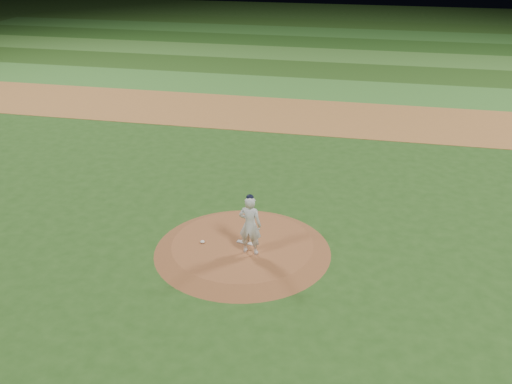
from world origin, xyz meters
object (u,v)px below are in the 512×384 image
Objects in this scene: pitching_rubber at (246,243)px; pitcher_on_mound at (250,225)px; pitchers_mound at (243,247)px; rosin_bag at (202,242)px.

pitching_rubber is 1.10m from pitcher_on_mound.
pitchers_mound is 0.17m from pitching_rubber.
pitcher_on_mound is at bearing -52.74° from pitchers_mound.
pitching_rubber is 4.01× the size of rosin_bag.
rosin_bag reaches higher than pitching_rubber.
rosin_bag is 1.84m from pitcher_on_mound.
pitchers_mound is at bearing -133.62° from pitching_rubber.
pitching_rubber is at bearing 35.99° from pitchers_mound.
pitchers_mound is at bearing 9.53° from rosin_bag.
pitcher_on_mound is (0.27, -0.52, 0.94)m from pitching_rubber.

